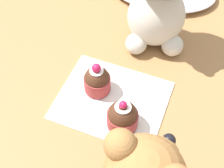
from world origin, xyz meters
TOP-DOWN VIEW (x-y plane):
  - ground_plane at (0.00, 0.00)m, footprint 4.00×4.00m
  - knitted_placemat at (0.00, 0.00)m, footprint 0.22×0.18m
  - cupcake_near_cream_bear at (-0.04, 0.01)m, footprint 0.05×0.05m
  - cupcake_near_tan_bear at (0.04, -0.05)m, footprint 0.06×0.06m

SIDE VIEW (x-z plane):
  - ground_plane at x=0.00m, z-range 0.00..0.00m
  - knitted_placemat at x=0.00m, z-range 0.00..0.01m
  - cupcake_near_tan_bear at x=0.04m, z-range 0.00..0.07m
  - cupcake_near_cream_bear at x=-0.04m, z-range 0.00..0.07m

